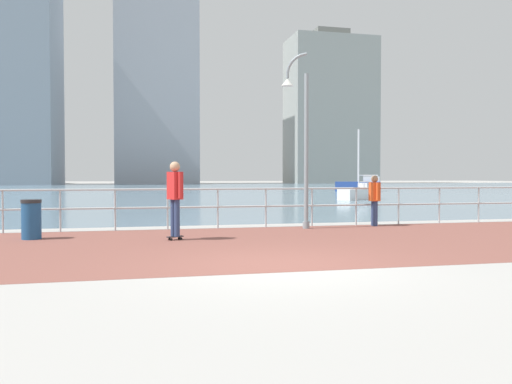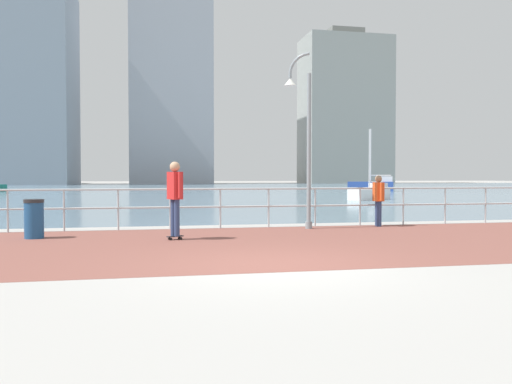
{
  "view_description": "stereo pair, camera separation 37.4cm",
  "coord_description": "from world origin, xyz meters",
  "views": [
    {
      "loc": [
        -2.3,
        -8.29,
        1.47
      ],
      "look_at": [
        0.52,
        3.78,
        1.1
      ],
      "focal_mm": 36.73,
      "sensor_mm": 36.0,
      "label": 1
    },
    {
      "loc": [
        -1.94,
        -8.37,
        1.47
      ],
      "look_at": [
        0.52,
        3.78,
        1.1
      ],
      "focal_mm": 36.73,
      "sensor_mm": 36.0,
      "label": 2
    }
  ],
  "objects": [
    {
      "name": "sailboat_red",
      "position": [
        19.63,
        40.13,
        0.59
      ],
      "size": [
        4.53,
        3.21,
        6.17
      ],
      "color": "#284799",
      "rests_on": "ground"
    },
    {
      "name": "sailboat_navy",
      "position": [
        11.61,
        22.37,
        0.42
      ],
      "size": [
        3.21,
        2.43,
        4.42
      ],
      "color": "white",
      "rests_on": "ground"
    },
    {
      "name": "tower_beige",
      "position": [
        -23.88,
        91.07,
        17.9
      ],
      "size": [
        16.99,
        17.88,
        37.47
      ],
      "color": "#8493A3",
      "rests_on": "ground"
    },
    {
      "name": "skateboarder",
      "position": [
        -1.38,
        3.85,
        1.1
      ],
      "size": [
        0.41,
        0.53,
        1.81
      ],
      "color": "black",
      "rests_on": "ground"
    },
    {
      "name": "trash_bin",
      "position": [
        -4.64,
        4.78,
        0.47
      ],
      "size": [
        0.46,
        0.46,
        0.93
      ],
      "color": "navy",
      "rests_on": "ground"
    },
    {
      "name": "harbor_water",
      "position": [
        0.0,
        51.3,
        0.0
      ],
      "size": [
        180.0,
        88.0,
        0.0
      ],
      "primitive_type": "cube",
      "color": "#6B899E",
      "rests_on": "ground"
    },
    {
      "name": "waterfront_railing",
      "position": [
        0.0,
        6.3,
        0.79
      ],
      "size": [
        25.25,
        0.06,
        1.14
      ],
      "color": "#B2BCC1",
      "rests_on": "ground"
    },
    {
      "name": "tower_glass",
      "position": [
        2.14,
        98.38,
        19.56
      ],
      "size": [
        15.93,
        12.86,
        40.78
      ],
      "color": "#A3A8B2",
      "rests_on": "ground"
    },
    {
      "name": "ground",
      "position": [
        0.0,
        40.0,
        0.0
      ],
      "size": [
        220.0,
        220.0,
        0.0
      ],
      "primitive_type": "plane",
      "color": "#ADAAA5"
    },
    {
      "name": "brick_paving",
      "position": [
        0.0,
        2.84,
        0.0
      ],
      "size": [
        28.0,
        6.93,
        0.01
      ],
      "primitive_type": "cube",
      "color": "brown",
      "rests_on": "ground"
    },
    {
      "name": "lamppost",
      "position": [
        2.27,
        5.78,
        2.73
      ],
      "size": [
        0.75,
        0.54,
        4.93
      ],
      "color": "gray",
      "rests_on": "ground"
    },
    {
      "name": "bystander",
      "position": [
        4.63,
        5.95,
        0.87
      ],
      "size": [
        0.26,
        0.55,
        1.5
      ],
      "color": "navy",
      "rests_on": "ground"
    },
    {
      "name": "tower_concrete",
      "position": [
        38.55,
        96.92,
        15.42
      ],
      "size": [
        17.94,
        10.86,
        32.5
      ],
      "color": "#939993",
      "rests_on": "ground"
    }
  ]
}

